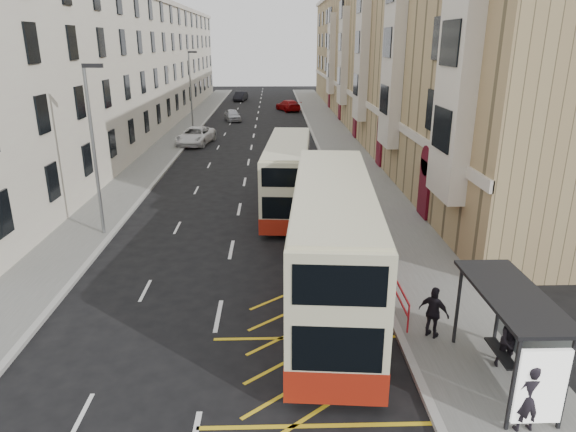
{
  "coord_description": "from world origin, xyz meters",
  "views": [
    {
      "loc": [
        1.97,
        -11.86,
        9.08
      ],
      "look_at": [
        2.51,
        6.55,
        2.79
      ],
      "focal_mm": 32.0,
      "sensor_mm": 36.0,
      "label": 1
    }
  ],
  "objects_px": {
    "street_lamp_near": "(94,142)",
    "car_silver": "(232,115)",
    "pedestrian_near": "(527,398)",
    "pedestrian_mid": "(512,341)",
    "car_dark": "(241,96)",
    "bus_shelter": "(521,324)",
    "white_van": "(196,136)",
    "double_decker_rear": "(288,176)",
    "double_decker_front": "(332,247)",
    "pedestrian_far": "(434,312)",
    "street_lamp_far": "(191,87)",
    "car_red": "(288,105)"
  },
  "relations": [
    {
      "from": "bus_shelter",
      "to": "car_red",
      "type": "height_order",
      "value": "bus_shelter"
    },
    {
      "from": "pedestrian_near",
      "to": "car_dark",
      "type": "height_order",
      "value": "pedestrian_near"
    },
    {
      "from": "car_red",
      "to": "double_decker_front",
      "type": "bearing_deg",
      "value": 69.56
    },
    {
      "from": "white_van",
      "to": "pedestrian_far",
      "type": "bearing_deg",
      "value": -60.28
    },
    {
      "from": "street_lamp_far",
      "to": "pedestrian_mid",
      "type": "height_order",
      "value": "street_lamp_far"
    },
    {
      "from": "pedestrian_near",
      "to": "car_dark",
      "type": "relative_size",
      "value": 0.4
    },
    {
      "from": "street_lamp_far",
      "to": "pedestrian_far",
      "type": "relative_size",
      "value": 4.68
    },
    {
      "from": "double_decker_rear",
      "to": "bus_shelter",
      "type": "bearing_deg",
      "value": -66.24
    },
    {
      "from": "street_lamp_near",
      "to": "car_dark",
      "type": "xyz_separation_m",
      "value": [
        3.18,
        59.87,
        -3.89
      ]
    },
    {
      "from": "double_decker_front",
      "to": "double_decker_rear",
      "type": "xyz_separation_m",
      "value": [
        -1.22,
        11.24,
        -0.34
      ]
    },
    {
      "from": "bus_shelter",
      "to": "white_van",
      "type": "distance_m",
      "value": 38.44
    },
    {
      "from": "street_lamp_far",
      "to": "double_decker_rear",
      "type": "height_order",
      "value": "street_lamp_far"
    },
    {
      "from": "double_decker_front",
      "to": "pedestrian_far",
      "type": "relative_size",
      "value": 6.83
    },
    {
      "from": "car_silver",
      "to": "white_van",
      "type": "bearing_deg",
      "value": -112.42
    },
    {
      "from": "car_silver",
      "to": "pedestrian_far",
      "type": "bearing_deg",
      "value": -91.89
    },
    {
      "from": "street_lamp_near",
      "to": "bus_shelter",
      "type": "bearing_deg",
      "value": -40.14
    },
    {
      "from": "car_silver",
      "to": "car_red",
      "type": "relative_size",
      "value": 0.78
    },
    {
      "from": "pedestrian_near",
      "to": "car_silver",
      "type": "bearing_deg",
      "value": -85.69
    },
    {
      "from": "pedestrian_near",
      "to": "pedestrian_mid",
      "type": "bearing_deg",
      "value": -114.36
    },
    {
      "from": "car_dark",
      "to": "car_red",
      "type": "height_order",
      "value": "car_red"
    },
    {
      "from": "bus_shelter",
      "to": "car_dark",
      "type": "distance_m",
      "value": 73.19
    },
    {
      "from": "street_lamp_far",
      "to": "car_silver",
      "type": "bearing_deg",
      "value": 67.31
    },
    {
      "from": "double_decker_front",
      "to": "car_dark",
      "type": "relative_size",
      "value": 2.59
    },
    {
      "from": "car_red",
      "to": "street_lamp_near",
      "type": "bearing_deg",
      "value": 57.24
    },
    {
      "from": "bus_shelter",
      "to": "pedestrian_near",
      "type": "height_order",
      "value": "bus_shelter"
    },
    {
      "from": "double_decker_rear",
      "to": "pedestrian_near",
      "type": "xyz_separation_m",
      "value": [
        5.18,
        -17.71,
        -0.93
      ]
    },
    {
      "from": "white_van",
      "to": "car_dark",
      "type": "relative_size",
      "value": 1.24
    },
    {
      "from": "pedestrian_near",
      "to": "bus_shelter",
      "type": "bearing_deg",
      "value": -111.95
    },
    {
      "from": "street_lamp_far",
      "to": "pedestrian_near",
      "type": "relative_size",
      "value": 4.38
    },
    {
      "from": "street_lamp_near",
      "to": "double_decker_front",
      "type": "bearing_deg",
      "value": -35.79
    },
    {
      "from": "double_decker_front",
      "to": "car_red",
      "type": "height_order",
      "value": "double_decker_front"
    },
    {
      "from": "double_decker_front",
      "to": "white_van",
      "type": "bearing_deg",
      "value": 111.49
    },
    {
      "from": "street_lamp_far",
      "to": "car_red",
      "type": "bearing_deg",
      "value": 59.03
    },
    {
      "from": "pedestrian_far",
      "to": "car_silver",
      "type": "height_order",
      "value": "pedestrian_far"
    },
    {
      "from": "bus_shelter",
      "to": "car_silver",
      "type": "height_order",
      "value": "bus_shelter"
    },
    {
      "from": "pedestrian_near",
      "to": "car_silver",
      "type": "relative_size",
      "value": 0.45
    },
    {
      "from": "street_lamp_near",
      "to": "car_silver",
      "type": "bearing_deg",
      "value": 84.83
    },
    {
      "from": "pedestrian_mid",
      "to": "car_silver",
      "type": "relative_size",
      "value": 0.41
    },
    {
      "from": "pedestrian_mid",
      "to": "pedestrian_near",
      "type": "bearing_deg",
      "value": -108.46
    },
    {
      "from": "double_decker_rear",
      "to": "car_dark",
      "type": "distance_m",
      "value": 56.41
    },
    {
      "from": "bus_shelter",
      "to": "pedestrian_far",
      "type": "xyz_separation_m",
      "value": [
        -1.38,
        2.65,
        -1.13
      ]
    },
    {
      "from": "bus_shelter",
      "to": "car_silver",
      "type": "distance_m",
      "value": 51.94
    },
    {
      "from": "pedestrian_mid",
      "to": "car_red",
      "type": "bearing_deg",
      "value": 93.01
    },
    {
      "from": "pedestrian_mid",
      "to": "car_dark",
      "type": "xyz_separation_m",
      "value": [
        -11.89,
        71.26,
        -0.24
      ]
    },
    {
      "from": "street_lamp_near",
      "to": "car_dark",
      "type": "distance_m",
      "value": 60.08
    },
    {
      "from": "pedestrian_far",
      "to": "pedestrian_near",
      "type": "bearing_deg",
      "value": 145.13
    },
    {
      "from": "bus_shelter",
      "to": "double_decker_rear",
      "type": "distance_m",
      "value": 17.12
    },
    {
      "from": "double_decker_rear",
      "to": "pedestrian_near",
      "type": "distance_m",
      "value": 18.48
    },
    {
      "from": "pedestrian_mid",
      "to": "car_red",
      "type": "distance_m",
      "value": 58.94
    },
    {
      "from": "double_decker_front",
      "to": "street_lamp_near",
      "type": "bearing_deg",
      "value": 149.21
    }
  ]
}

